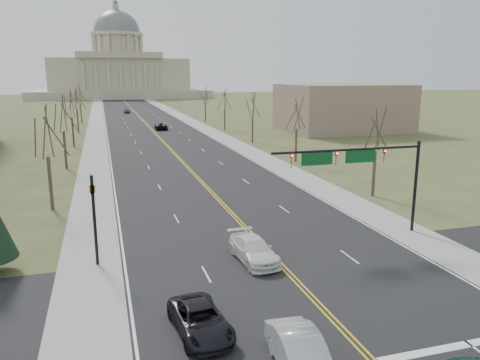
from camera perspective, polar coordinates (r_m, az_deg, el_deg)
ground at (r=23.19m, az=14.62°, el=-19.39°), size 600.00×600.00×0.00m
road at (r=127.63m, az=-11.67°, el=7.05°), size 20.00×380.00×0.01m
cross_road at (r=27.80m, az=8.12°, el=-13.35°), size 120.00×14.00×0.01m
sidewalk_left at (r=127.19m, az=-17.10°, el=6.74°), size 4.00×380.00×0.03m
sidewalk_right at (r=129.18m, az=-6.33°, el=7.30°), size 4.00×380.00×0.03m
center_line at (r=127.63m, az=-11.67°, el=7.05°), size 0.42×380.00×0.01m
edge_line_left at (r=127.18m, az=-16.10°, el=6.80°), size 0.15×380.00×0.01m
edge_line_right at (r=128.81m, az=-7.30°, el=7.26°), size 0.15×380.00×0.01m
stop_bar at (r=25.23m, az=26.13°, el=-17.49°), size 9.50×0.50×0.01m
capitol at (r=266.73m, az=-14.53°, el=12.82°), size 90.00×60.00×50.00m
signal_mast at (r=35.70m, az=14.34°, el=2.01°), size 12.12×0.44×7.20m
signal_left at (r=31.28m, az=-17.39°, el=-3.54°), size 0.32×0.36×6.00m
tree_r_0 at (r=48.62m, az=16.31°, el=5.61°), size 3.74×3.74×8.50m
tree_l_0 at (r=45.16m, az=-22.58°, el=5.14°), size 3.96×3.96×9.00m
tree_r_1 at (r=66.24m, az=6.94°, el=7.81°), size 3.74×3.74×8.50m
tree_l_1 at (r=64.99m, az=-20.85°, el=7.33°), size 3.96×3.96×9.00m
tree_r_2 at (r=84.92m, az=1.55°, el=8.98°), size 3.74×3.74×8.50m
tree_l_2 at (r=84.90m, az=-19.91°, el=8.49°), size 3.96×3.96×9.00m
tree_r_3 at (r=104.09m, az=-1.90°, el=9.67°), size 3.74×3.74×8.50m
tree_l_3 at (r=104.84m, az=-19.33°, el=9.21°), size 3.96×3.96×9.00m
tree_r_4 at (r=123.53m, az=-4.27°, el=10.14°), size 3.74×3.74×8.50m
tree_l_4 at (r=124.80m, az=-18.94°, el=9.70°), size 3.96×3.96×9.00m
bldg_right_mass at (r=105.79m, az=12.34°, el=8.60°), size 25.00×20.00×10.00m
car_sb_inner_lead at (r=20.76m, az=7.51°, el=-20.45°), size 2.07×5.19×1.68m
car_sb_outer_lead at (r=23.41m, az=-4.86°, el=-16.65°), size 2.75×5.16×1.38m
car_sb_inner_second at (r=31.46m, az=1.64°, el=-8.48°), size 2.57×5.46×1.54m
car_far_nb at (r=107.14m, az=-9.63°, el=6.50°), size 2.70×5.62×1.54m
car_far_sb at (r=155.34m, az=-13.65°, el=8.22°), size 1.89×4.47×1.51m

